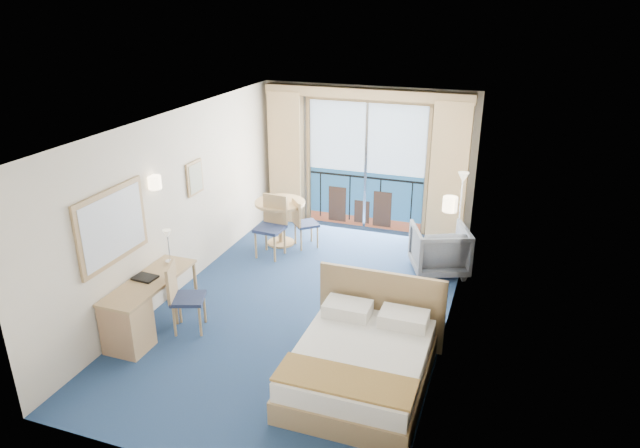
{
  "coord_description": "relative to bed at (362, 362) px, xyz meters",
  "views": [
    {
      "loc": [
        2.6,
        -6.79,
        4.21
      ],
      "look_at": [
        0.15,
        0.2,
        1.22
      ],
      "focal_mm": 32.0,
      "sensor_mm": 36.0,
      "label": 1
    }
  ],
  "objects": [
    {
      "name": "round_table",
      "position": [
        -2.45,
        3.39,
        0.32
      ],
      "size": [
        0.89,
        0.89,
        0.81
      ],
      "color": "tan",
      "rests_on": "ground"
    },
    {
      "name": "phone",
      "position": [
        0.54,
        1.43,
        0.36
      ],
      "size": [
        0.24,
        0.22,
        0.09
      ],
      "primitive_type": "cube",
      "rotation": [
        0.0,
        0.0,
        -0.4
      ],
      "color": "white",
      "rests_on": "nightstand"
    },
    {
      "name": "desk_lamp",
      "position": [
        -2.99,
        0.75,
        0.79
      ],
      "size": [
        0.13,
        0.13,
        0.48
      ],
      "color": "silver",
      "rests_on": "desk"
    },
    {
      "name": "wall_print",
      "position": [
        -3.21,
        1.91,
        1.31
      ],
      "size": [
        0.04,
        0.42,
        0.52
      ],
      "color": "tan",
      "rests_on": "room_walls"
    },
    {
      "name": "curtain_left",
      "position": [
        -2.79,
        4.53,
        0.99
      ],
      "size": [
        0.65,
        0.22,
        2.55
      ],
      "primitive_type": "cube",
      "color": "tan",
      "rests_on": "room_walls"
    },
    {
      "name": "sconce_right",
      "position": [
        0.7,
        1.31,
        1.56
      ],
      "size": [
        0.18,
        0.18,
        0.18
      ],
      "primitive_type": "cylinder",
      "color": "#FFE3B2",
      "rests_on": "room_walls"
    },
    {
      "name": "folder",
      "position": [
        -3.05,
        0.24,
        0.45
      ],
      "size": [
        0.31,
        0.25,
        0.03
      ],
      "primitive_type": "cube",
      "rotation": [
        0.0,
        0.0,
        -0.07
      ],
      "color": "black",
      "rests_on": "desk"
    },
    {
      "name": "pelmet",
      "position": [
        -1.24,
        4.56,
        2.29
      ],
      "size": [
        3.8,
        0.25,
        0.18
      ],
      "primitive_type": "cube",
      "color": "tan",
      "rests_on": "room_walls"
    },
    {
      "name": "desk_chair",
      "position": [
        -2.56,
        0.32,
        0.26
      ],
      "size": [
        0.54,
        0.54,
        0.97
      ],
      "rotation": [
        0.0,
        0.0,
        1.92
      ],
      "color": "#202A4B",
      "rests_on": "ground"
    },
    {
      "name": "desk",
      "position": [
        -2.97,
        -0.2,
        0.11
      ],
      "size": [
        0.53,
        1.53,
        0.72
      ],
      "color": "tan",
      "rests_on": "ground"
    },
    {
      "name": "mirror",
      "position": [
        -3.21,
        -0.04,
        1.26
      ],
      "size": [
        0.05,
        1.25,
        0.95
      ],
      "color": "tan",
      "rests_on": "room_walls"
    },
    {
      "name": "floor_lamp",
      "position": [
        0.6,
        4.05,
        0.82
      ],
      "size": [
        0.2,
        0.2,
        1.46
      ],
      "color": "silver",
      "rests_on": "ground"
    },
    {
      "name": "armchair",
      "position": [
        0.41,
        3.19,
        0.11
      ],
      "size": [
        1.11,
        1.12,
        0.79
      ],
      "primitive_type": "imported",
      "rotation": [
        0.0,
        0.0,
        3.52
      ],
      "color": "#474E57",
      "rests_on": "ground"
    },
    {
      "name": "floor",
      "position": [
        -1.24,
        1.46,
        -0.29
      ],
      "size": [
        6.5,
        6.5,
        0.0
      ],
      "primitive_type": "plane",
      "color": "navy",
      "rests_on": "ground"
    },
    {
      "name": "balcony_door",
      "position": [
        -1.25,
        4.68,
        0.86
      ],
      "size": [
        2.36,
        0.03,
        2.52
      ],
      "color": "navy",
      "rests_on": "room_walls"
    },
    {
      "name": "sconce_left",
      "position": [
        -3.18,
        0.86,
        1.56
      ],
      "size": [
        0.18,
        0.18,
        0.18
      ],
      "primitive_type": "cylinder",
      "color": "#FFE3B2",
      "rests_on": "room_walls"
    },
    {
      "name": "bed",
      "position": [
        0.0,
        0.0,
        0.0
      ],
      "size": [
        1.62,
        1.93,
        1.02
      ],
      "color": "tan",
      "rests_on": "ground"
    },
    {
      "name": "nightstand",
      "position": [
        0.51,
        1.45,
        0.01
      ],
      "size": [
        0.46,
        0.43,
        0.6
      ],
      "primitive_type": "cube",
      "color": "tan",
      "rests_on": "ground"
    },
    {
      "name": "curtain_right",
      "position": [
        0.31,
        4.53,
        0.99
      ],
      "size": [
        0.65,
        0.22,
        2.55
      ],
      "primitive_type": "cube",
      "color": "tan",
      "rests_on": "room_walls"
    },
    {
      "name": "table_chair_a",
      "position": [
        -2.03,
        3.38,
        0.22
      ],
      "size": [
        0.55,
        0.54,
        0.89
      ],
      "rotation": [
        0.0,
        0.0,
        2.28
      ],
      "color": "#202A4B",
      "rests_on": "ground"
    },
    {
      "name": "room_walls",
      "position": [
        -1.24,
        1.46,
        1.49
      ],
      "size": [
        4.04,
        6.54,
        2.72
      ],
      "color": "beige",
      "rests_on": "ground"
    },
    {
      "name": "table_chair_b",
      "position": [
        -2.4,
        2.93,
        0.31
      ],
      "size": [
        0.49,
        0.5,
        1.05
      ],
      "rotation": [
        0.0,
        0.0,
        -0.08
      ],
      "color": "#202A4B",
      "rests_on": "ground"
    }
  ]
}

